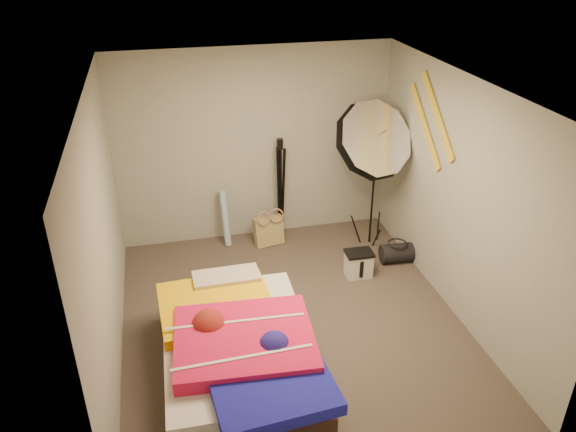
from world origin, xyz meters
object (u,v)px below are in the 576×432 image
object	(u,v)px
tote_bag	(269,231)
duffel_bag	(396,253)
wrapping_roll	(225,218)
camera_case	(358,265)
bed	(238,349)
camera_tripod	(280,182)
photo_umbrella	(371,141)

from	to	relation	value
tote_bag	duffel_bag	bearing A→B (deg)	-39.47
wrapping_roll	camera_case	distance (m)	1.83
wrapping_roll	camera_case	size ratio (longest dim) A/B	2.49
bed	camera_tripod	bearing A→B (deg)	68.76
wrapping_roll	duffel_bag	size ratio (longest dim) A/B	1.90
duffel_bag	bed	world-z (taller)	bed
photo_umbrella	camera_tripod	size ratio (longest dim) A/B	1.50
duffel_bag	camera_tripod	world-z (taller)	camera_tripod
camera_case	duffel_bag	distance (m)	0.60
duffel_bag	bed	bearing A→B (deg)	-142.39
wrapping_roll	photo_umbrella	xyz separation A→B (m)	(1.71, -0.55, 1.10)
camera_case	photo_umbrella	size ratio (longest dim) A/B	0.15
photo_umbrella	wrapping_roll	bearing A→B (deg)	162.06
camera_case	bed	world-z (taller)	bed
tote_bag	bed	world-z (taller)	bed
duffel_bag	tote_bag	bearing A→B (deg)	155.20
wrapping_roll	duffel_bag	world-z (taller)	wrapping_roll
tote_bag	camera_tripod	distance (m)	0.66
tote_bag	camera_tripod	xyz separation A→B (m)	(0.21, 0.20, 0.59)
bed	photo_umbrella	xyz separation A→B (m)	(1.93, 1.87, 1.19)
tote_bag	duffel_bag	distance (m)	1.66
camera_case	bed	xyz separation A→B (m)	(-1.65, -1.30, 0.14)
tote_bag	camera_tripod	size ratio (longest dim) A/B	0.28
tote_bag	duffel_bag	size ratio (longest dim) A/B	0.97
wrapping_roll	duffel_bag	xyz separation A→B (m)	(2.00, -0.94, -0.25)
bed	photo_umbrella	bearing A→B (deg)	44.12
tote_bag	camera_case	distance (m)	1.32
tote_bag	camera_case	bearing A→B (deg)	-58.69
camera_case	camera_tripod	world-z (taller)	camera_tripod
tote_bag	camera_tripod	bearing A→B (deg)	33.92
bed	photo_umbrella	size ratio (longest dim) A/B	1.04
duffel_bag	wrapping_roll	bearing A→B (deg)	158.59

